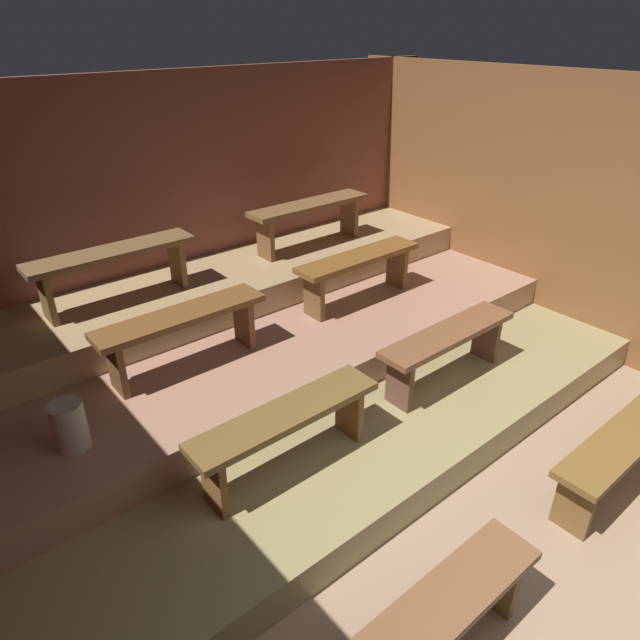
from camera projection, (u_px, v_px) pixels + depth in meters
name	position (u px, v px, depth m)	size (l,w,h in m)	color
ground	(343.00, 429.00, 4.47)	(6.00, 5.09, 0.08)	#A18165
wall_back	(194.00, 210.00, 5.34)	(6.00, 0.06, 2.48)	brown
wall_right	(551.00, 210.00, 5.35)	(0.06, 5.09, 2.48)	brown
platform_lower	(299.00, 380.00, 4.78)	(5.20, 3.16, 0.26)	#978959
platform_middle	(265.00, 331.00, 4.99)	(5.20, 2.16, 0.26)	tan
platform_upper	(229.00, 285.00, 5.25)	(5.20, 1.04, 0.26)	tan
bench_floor_right	(637.00, 432.00, 3.81)	(1.78, 0.29, 0.45)	brown
bench_lower_left	(287.00, 424.00, 3.50)	(1.31, 0.29, 0.45)	brown
bench_lower_right	(448.00, 342.00, 4.38)	(1.31, 0.29, 0.45)	brown
bench_middle_left	(182.00, 325.00, 4.09)	(1.28, 0.29, 0.45)	brown
bench_middle_right	(358.00, 265.00, 5.08)	(1.28, 0.29, 0.45)	brown
bench_upper_left	(113.00, 261.00, 4.48)	(1.33, 0.29, 0.45)	brown
bench_upper_right	(310.00, 212.00, 5.61)	(1.33, 0.29, 0.45)	brown
pail_middle	(69.00, 426.00, 3.38)	(0.20, 0.20, 0.32)	#B2A899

